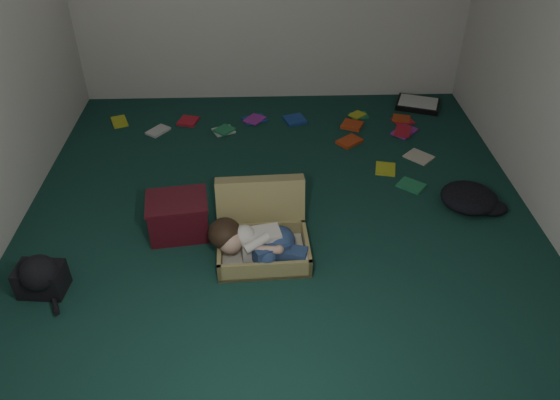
{
  "coord_description": "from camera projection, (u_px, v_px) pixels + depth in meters",
  "views": [
    {
      "loc": [
        -0.11,
        -3.26,
        2.64
      ],
      "look_at": [
        0.0,
        -0.15,
        0.35
      ],
      "focal_mm": 35.0,
      "sensor_mm": 36.0,
      "label": 1
    }
  ],
  "objects": [
    {
      "name": "floor",
      "position": [
        279.0,
        225.0,
        4.19
      ],
      "size": [
        4.5,
        4.5,
        0.0
      ],
      "primitive_type": "plane",
      "color": "#153D33",
      "rests_on": "ground"
    },
    {
      "name": "wall_front",
      "position": [
        305.0,
        363.0,
        1.61
      ],
      "size": [
        4.5,
        0.0,
        4.5
      ],
      "primitive_type": "plane",
      "rotation": [
        -1.57,
        0.0,
        0.0
      ],
      "color": "silver",
      "rests_on": "ground"
    },
    {
      "name": "suitcase",
      "position": [
        262.0,
        231.0,
        3.91
      ],
      "size": [
        0.67,
        0.66,
        0.47
      ],
      "rotation": [
        0.0,
        0.0,
        0.05
      ],
      "color": "#A09358",
      "rests_on": "floor"
    },
    {
      "name": "person",
      "position": [
        257.0,
        242.0,
        3.76
      ],
      "size": [
        0.7,
        0.33,
        0.29
      ],
      "rotation": [
        0.0,
        0.0,
        0.05
      ],
      "color": "silver",
      "rests_on": "suitcase"
    },
    {
      "name": "maroon_bin",
      "position": [
        178.0,
        216.0,
        4.03
      ],
      "size": [
        0.49,
        0.4,
        0.31
      ],
      "rotation": [
        0.0,
        0.0,
        0.13
      ],
      "color": "#4C0F18",
      "rests_on": "floor"
    },
    {
      "name": "backpack",
      "position": [
        41.0,
        278.0,
        3.57
      ],
      "size": [
        0.4,
        0.33,
        0.22
      ],
      "primitive_type": null,
      "rotation": [
        0.0,
        0.0,
        -0.09
      ],
      "color": "black",
      "rests_on": "floor"
    },
    {
      "name": "clothing_pile",
      "position": [
        477.0,
        199.0,
        4.34
      ],
      "size": [
        0.52,
        0.46,
        0.14
      ],
      "primitive_type": null,
      "rotation": [
        0.0,
        0.0,
        0.22
      ],
      "color": "black",
      "rests_on": "floor"
    },
    {
      "name": "paper_tray",
      "position": [
        418.0,
        104.0,
        5.79
      ],
      "size": [
        0.52,
        0.46,
        0.06
      ],
      "rotation": [
        0.0,
        0.0,
        -0.34
      ],
      "color": "black",
      "rests_on": "floor"
    },
    {
      "name": "book_scatter",
      "position": [
        306.0,
        134.0,
        5.31
      ],
      "size": [
        3.1,
        1.49,
        0.02
      ],
      "color": "#C3D024",
      "rests_on": "floor"
    }
  ]
}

